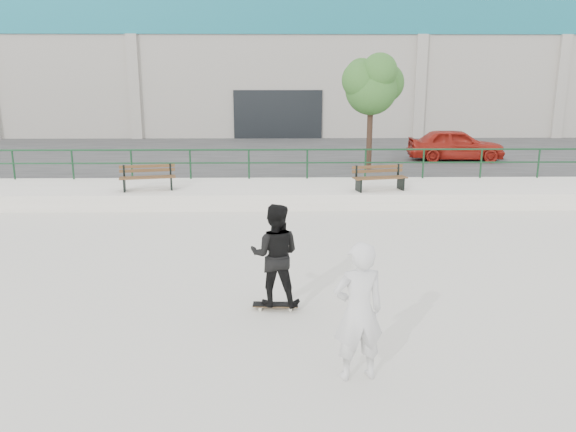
{
  "coord_description": "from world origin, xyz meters",
  "views": [
    {
      "loc": [
        0.0,
        -8.27,
        3.9
      ],
      "look_at": [
        0.19,
        2.0,
        1.35
      ],
      "focal_mm": 35.0,
      "sensor_mm": 36.0,
      "label": 1
    }
  ],
  "objects_px": {
    "standing_skater": "(275,255)",
    "skateboard": "(275,305)",
    "bench_left": "(148,178)",
    "tree": "(372,83)",
    "seated_skater": "(358,312)",
    "bench_right": "(379,178)",
    "red_car": "(455,145)"
  },
  "relations": [
    {
      "from": "standing_skater",
      "to": "skateboard",
      "type": "bearing_deg",
      "value": -100.08
    },
    {
      "from": "bench_left",
      "to": "tree",
      "type": "relative_size",
      "value": 0.41
    },
    {
      "from": "tree",
      "to": "seated_skater",
      "type": "xyz_separation_m",
      "value": [
        -2.44,
        -14.39,
        -2.75
      ]
    },
    {
      "from": "bench_right",
      "to": "red_car",
      "type": "xyz_separation_m",
      "value": [
        4.28,
        6.28,
        0.29
      ]
    },
    {
      "from": "bench_left",
      "to": "skateboard",
      "type": "height_order",
      "value": "bench_left"
    },
    {
      "from": "bench_right",
      "to": "standing_skater",
      "type": "distance_m",
      "value": 8.57
    },
    {
      "from": "standing_skater",
      "to": "red_car",
      "type": "bearing_deg",
      "value": -110.37
    },
    {
      "from": "skateboard",
      "to": "bench_left",
      "type": "bearing_deg",
      "value": 118.71
    },
    {
      "from": "bench_left",
      "to": "red_car",
      "type": "height_order",
      "value": "red_car"
    },
    {
      "from": "bench_right",
      "to": "seated_skater",
      "type": "distance_m",
      "value": 10.47
    },
    {
      "from": "tree",
      "to": "seated_skater",
      "type": "bearing_deg",
      "value": -99.61
    },
    {
      "from": "seated_skater",
      "to": "standing_skater",
      "type": "bearing_deg",
      "value": -76.11
    },
    {
      "from": "standing_skater",
      "to": "bench_left",
      "type": "bearing_deg",
      "value": -56.65
    },
    {
      "from": "red_car",
      "to": "standing_skater",
      "type": "bearing_deg",
      "value": 155.56
    },
    {
      "from": "red_car",
      "to": "standing_skater",
      "type": "xyz_separation_m",
      "value": [
        -7.46,
        -14.24,
        -0.19
      ]
    },
    {
      "from": "bench_left",
      "to": "tree",
      "type": "xyz_separation_m",
      "value": [
        7.5,
        3.97,
        2.81
      ]
    },
    {
      "from": "bench_right",
      "to": "seated_skater",
      "type": "relative_size",
      "value": 0.91
    },
    {
      "from": "red_car",
      "to": "standing_skater",
      "type": "height_order",
      "value": "standing_skater"
    },
    {
      "from": "tree",
      "to": "standing_skater",
      "type": "distance_m",
      "value": 12.89
    },
    {
      "from": "bench_left",
      "to": "bench_right",
      "type": "xyz_separation_m",
      "value": [
        7.15,
        -0.17,
        -0.01
      ]
    },
    {
      "from": "bench_left",
      "to": "standing_skater",
      "type": "xyz_separation_m",
      "value": [
        3.98,
        -8.13,
        0.09
      ]
    },
    {
      "from": "skateboard",
      "to": "standing_skater",
      "type": "xyz_separation_m",
      "value": [
        -0.0,
        -0.0,
        0.91
      ]
    },
    {
      "from": "bench_right",
      "to": "red_car",
      "type": "bearing_deg",
      "value": 43.71
    },
    {
      "from": "bench_right",
      "to": "tree",
      "type": "distance_m",
      "value": 5.01
    },
    {
      "from": "red_car",
      "to": "bench_right",
      "type": "bearing_deg",
      "value": 148.92
    },
    {
      "from": "bench_left",
      "to": "tree",
      "type": "distance_m",
      "value": 8.94
    },
    {
      "from": "bench_left",
      "to": "red_car",
      "type": "distance_m",
      "value": 12.97
    },
    {
      "from": "bench_left",
      "to": "bench_right",
      "type": "bearing_deg",
      "value": -13.32
    },
    {
      "from": "standing_skater",
      "to": "seated_skater",
      "type": "xyz_separation_m",
      "value": [
        1.09,
        -2.3,
        -0.03
      ]
    },
    {
      "from": "bench_right",
      "to": "standing_skater",
      "type": "relative_size",
      "value": 0.97
    },
    {
      "from": "skateboard",
      "to": "seated_skater",
      "type": "relative_size",
      "value": 0.42
    },
    {
      "from": "red_car",
      "to": "skateboard",
      "type": "xyz_separation_m",
      "value": [
        -7.46,
        -14.24,
        -1.09
      ]
    }
  ]
}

